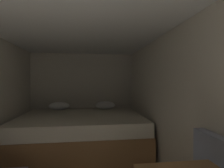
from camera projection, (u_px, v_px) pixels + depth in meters
The scene contains 4 objects.
wall_back at pixel (83, 95), 4.43m from camera, with size 2.61×0.05×2.09m, color beige.
wall_right at pixel (176, 108), 2.30m from camera, with size 0.05×4.60×2.09m, color beige.
ceiling_slab at pixel (76, 21), 2.11m from camera, with size 2.61×4.60×0.05m, color white.
bed at pixel (81, 133), 3.49m from camera, with size 2.39×1.79×0.92m.
Camera 1 is at (0.15, -0.59, 1.39)m, focal length 28.09 mm.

